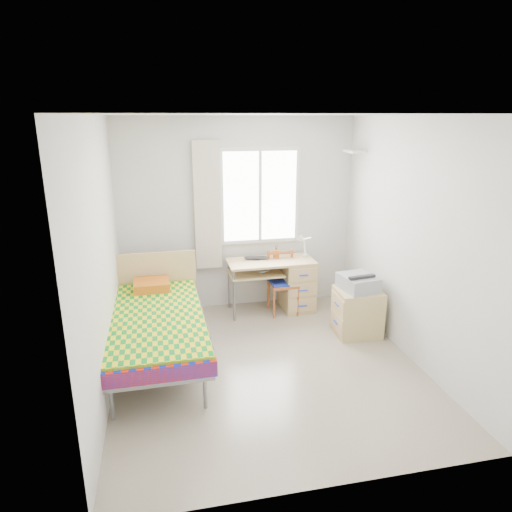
{
  "coord_description": "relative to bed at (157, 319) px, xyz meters",
  "views": [
    {
      "loc": [
        -1.02,
        -4.26,
        2.58
      ],
      "look_at": [
        -0.0,
        0.55,
        1.08
      ],
      "focal_mm": 32.0,
      "sensor_mm": 36.0,
      "label": 1
    }
  ],
  "objects": [
    {
      "name": "printer",
      "position": [
        2.39,
        0.1,
        0.22
      ],
      "size": [
        0.44,
        0.49,
        0.19
      ],
      "rotation": [
        0.0,
        0.0,
        0.15
      ],
      "color": "gray",
      "rests_on": "cabinet"
    },
    {
      "name": "chair",
      "position": [
        1.68,
        0.94,
        0.02
      ],
      "size": [
        0.37,
        0.37,
        0.85
      ],
      "rotation": [
        0.0,
        0.0,
        0.02
      ],
      "color": "brown",
      "rests_on": "floor"
    },
    {
      "name": "ceiling",
      "position": [
        1.14,
        -0.43,
        2.15
      ],
      "size": [
        3.5,
        3.5,
        0.0
      ],
      "primitive_type": "plane",
      "rotation": [
        3.14,
        0.0,
        0.0
      ],
      "color": "white",
      "rests_on": "wall_back"
    },
    {
      "name": "pen_cup",
      "position": [
        1.62,
        1.1,
        0.33
      ],
      "size": [
        0.09,
        0.09,
        0.1
      ],
      "primitive_type": "cylinder",
      "rotation": [
        0.0,
        0.0,
        -0.08
      ],
      "color": "#CF5317",
      "rests_on": "desk"
    },
    {
      "name": "book",
      "position": [
        1.32,
        0.98,
        0.14
      ],
      "size": [
        0.23,
        0.25,
        0.02
      ],
      "primitive_type": "imported",
      "rotation": [
        0.0,
        0.0,
        0.48
      ],
      "color": "gray",
      "rests_on": "desk"
    },
    {
      "name": "cabinet",
      "position": [
        2.4,
        0.08,
        -0.17
      ],
      "size": [
        0.55,
        0.49,
        0.57
      ],
      "rotation": [
        0.0,
        0.0,
        -0.05
      ],
      "color": "tan",
      "rests_on": "floor"
    },
    {
      "name": "window",
      "position": [
        1.44,
        1.29,
        1.1
      ],
      "size": [
        1.1,
        0.04,
        1.3
      ],
      "color": "white",
      "rests_on": "wall_back"
    },
    {
      "name": "laptop",
      "position": [
        1.33,
        1.04,
        0.29
      ],
      "size": [
        0.33,
        0.24,
        0.02
      ],
      "primitive_type": "imported",
      "rotation": [
        0.0,
        0.0,
        -0.14
      ],
      "color": "black",
      "rests_on": "desk"
    },
    {
      "name": "floor",
      "position": [
        1.14,
        -0.43,
        -0.45
      ],
      "size": [
        3.5,
        3.5,
        0.0
      ],
      "primitive_type": "plane",
      "color": "#BCAD93",
      "rests_on": "ground"
    },
    {
      "name": "wall_right",
      "position": [
        2.74,
        -0.43,
        0.85
      ],
      "size": [
        0.0,
        3.5,
        3.5
      ],
      "primitive_type": "plane",
      "rotation": [
        1.57,
        0.0,
        -1.57
      ],
      "color": "silver",
      "rests_on": "ground"
    },
    {
      "name": "wall_left",
      "position": [
        -0.46,
        -0.43,
        0.85
      ],
      "size": [
        0.0,
        3.5,
        3.5
      ],
      "primitive_type": "plane",
      "rotation": [
        1.57,
        0.0,
        1.57
      ],
      "color": "silver",
      "rests_on": "ground"
    },
    {
      "name": "bed",
      "position": [
        0.0,
        0.0,
        0.0
      ],
      "size": [
        1.04,
        2.18,
        0.94
      ],
      "rotation": [
        0.0,
        0.0,
        0.02
      ],
      "color": "gray",
      "rests_on": "floor"
    },
    {
      "name": "wall_back",
      "position": [
        1.14,
        1.32,
        0.85
      ],
      "size": [
        3.2,
        0.0,
        3.2
      ],
      "primitive_type": "plane",
      "rotation": [
        1.57,
        0.0,
        0.0
      ],
      "color": "silver",
      "rests_on": "ground"
    },
    {
      "name": "floating_shelf",
      "position": [
        2.63,
        0.97,
        1.7
      ],
      "size": [
        0.2,
        0.32,
        0.03
      ],
      "primitive_type": "cube",
      "color": "white",
      "rests_on": "wall_right"
    },
    {
      "name": "task_lamp",
      "position": [
        1.96,
        0.94,
        0.5
      ],
      "size": [
        0.21,
        0.31,
        0.36
      ],
      "rotation": [
        0.0,
        0.0,
        0.2
      ],
      "color": "white",
      "rests_on": "desk"
    },
    {
      "name": "curtain",
      "position": [
        0.72,
        1.25,
        1.0
      ],
      "size": [
        0.35,
        0.05,
        1.7
      ],
      "primitive_type": "cube",
      "color": "beige",
      "rests_on": "wall_back"
    },
    {
      "name": "desk",
      "position": [
        1.83,
        0.98,
        -0.06
      ],
      "size": [
        1.17,
        0.55,
        0.73
      ],
      "rotation": [
        0.0,
        0.0,
        0.02
      ],
      "color": "#DDB574",
      "rests_on": "floor"
    }
  ]
}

